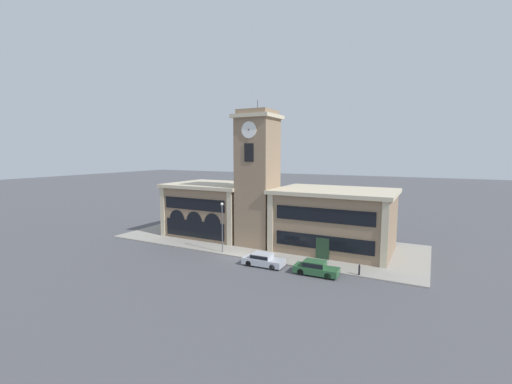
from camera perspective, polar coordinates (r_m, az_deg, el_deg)
ground_plane at (r=40.11m, az=-3.60°, el=-10.77°), size 300.00×300.00×0.00m
sidewalk_kerb at (r=46.47m, az=1.27°, el=-8.23°), size 40.17×15.14×0.15m
clock_tower at (r=43.45m, az=0.25°, el=2.22°), size 5.12×5.12×18.41m
town_hall_left_wing at (r=50.52m, az=-6.96°, el=-2.77°), size 12.54×10.27×7.52m
town_hall_right_wing at (r=43.18m, az=12.91°, el=-4.50°), size 14.27×10.27×7.51m
parked_car_near at (r=36.90m, az=1.16°, el=-11.18°), size 4.42×1.92×1.34m
parked_car_mid at (r=34.85m, az=9.91°, el=-12.32°), size 4.39×1.82×1.39m
street_lamp at (r=40.70m, az=-5.67°, el=-4.65°), size 0.36×0.36×5.97m
bollard at (r=35.39m, az=16.83°, el=-12.31°), size 0.18×0.18×1.06m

